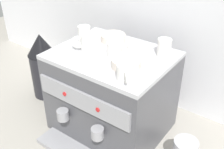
# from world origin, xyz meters

# --- Properties ---
(ground_plane) EXTENTS (4.00, 4.00, 0.00)m
(ground_plane) POSITION_xyz_m (0.00, 0.00, 0.00)
(ground_plane) COLOR #9E998E
(tiled_backsplash_wall) EXTENTS (2.80, 0.03, 1.09)m
(tiled_backsplash_wall) POSITION_xyz_m (0.00, 0.37, 0.54)
(tiled_backsplash_wall) COLOR silver
(tiled_backsplash_wall) RESTS_ON ground_plane
(espresso_machine) EXTENTS (0.54, 0.54, 0.43)m
(espresso_machine) POSITION_xyz_m (0.00, -0.00, 0.21)
(espresso_machine) COLOR #4C4C51
(espresso_machine) RESTS_ON ground_plane
(ceramic_cup_0) EXTENTS (0.09, 0.09, 0.06)m
(ceramic_cup_0) POSITION_xyz_m (0.02, -0.00, 0.47)
(ceramic_cup_0) COLOR white
(ceramic_cup_0) RESTS_ON espresso_machine
(ceramic_cup_1) EXTENTS (0.12, 0.09, 0.08)m
(ceramic_cup_1) POSITION_xyz_m (-0.11, -0.04, 0.47)
(ceramic_cup_1) COLOR white
(ceramic_cup_1) RESTS_ON espresso_machine
(ceramic_cup_2) EXTENTS (0.08, 0.08, 0.06)m
(ceramic_cup_2) POSITION_xyz_m (0.17, -0.15, 0.46)
(ceramic_cup_2) COLOR white
(ceramic_cup_2) RESTS_ON espresso_machine
(ceramic_cup_3) EXTENTS (0.06, 0.10, 0.08)m
(ceramic_cup_3) POSITION_xyz_m (0.20, 0.13, 0.47)
(ceramic_cup_3) COLOR white
(ceramic_cup_3) RESTS_ON espresso_machine
(ceramic_cup_4) EXTENTS (0.09, 0.08, 0.08)m
(ceramic_cup_4) POSITION_xyz_m (-0.20, 0.03, 0.47)
(ceramic_cup_4) COLOR white
(ceramic_cup_4) RESTS_ON espresso_machine
(ceramic_bowl_0) EXTENTS (0.13, 0.13, 0.03)m
(ceramic_bowl_0) POSITION_xyz_m (0.12, -0.06, 0.45)
(ceramic_bowl_0) COLOR beige
(ceramic_bowl_0) RESTS_ON espresso_machine
(ceramic_bowl_1) EXTENTS (0.12, 0.12, 0.04)m
(ceramic_bowl_1) POSITION_xyz_m (-0.08, 0.12, 0.45)
(ceramic_bowl_1) COLOR beige
(ceramic_bowl_1) RESTS_ON espresso_machine
(coffee_grinder) EXTENTS (0.16, 0.16, 0.40)m
(coffee_grinder) POSITION_xyz_m (-0.51, -0.00, 0.21)
(coffee_grinder) COLOR black
(coffee_grinder) RESTS_ON ground_plane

